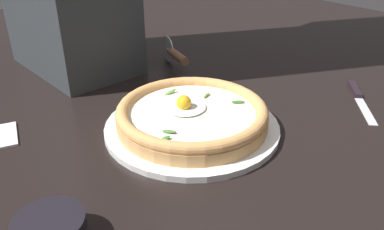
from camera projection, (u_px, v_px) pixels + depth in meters
name	position (u px, v px, depth m)	size (l,w,h in m)	color
ground_plane	(174.00, 134.00, 0.79)	(2.40, 2.40, 0.03)	black
pizza_plate	(192.00, 127.00, 0.77)	(0.34, 0.34, 0.01)	white
pizza	(192.00, 114.00, 0.76)	(0.29, 0.29, 0.06)	#E2A864
pizza_cutter	(175.00, 54.00, 1.05)	(0.05, 0.14, 0.07)	silver
table_knife	(358.00, 95.00, 0.90)	(0.16, 0.15, 0.01)	silver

